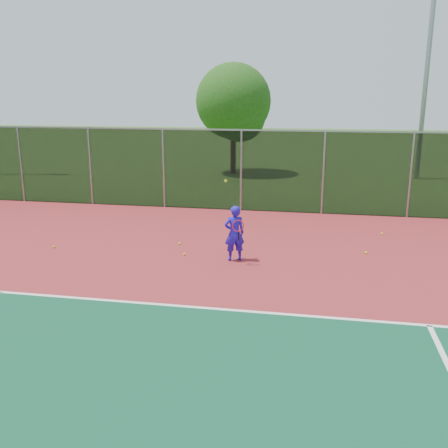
# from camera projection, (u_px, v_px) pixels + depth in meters

# --- Properties ---
(ground) EXTENTS (120.00, 120.00, 0.00)m
(ground) POSITION_uv_depth(u_px,v_px,m) (322.00, 411.00, 6.95)
(ground) COLOR #2F5A19
(ground) RESTS_ON ground
(court_apron) EXTENTS (30.00, 20.00, 0.02)m
(court_apron) POSITION_uv_depth(u_px,v_px,m) (322.00, 342.00, 8.85)
(court_apron) COLOR maroon
(court_apron) RESTS_ON ground
(fence_back) EXTENTS (30.00, 0.06, 3.03)m
(fence_back) POSITION_uv_depth(u_px,v_px,m) (323.00, 172.00, 17.97)
(fence_back) COLOR black
(fence_back) RESTS_ON court_apron
(tennis_player) EXTENTS (0.63, 0.68, 2.13)m
(tennis_player) POSITION_uv_depth(u_px,v_px,m) (234.00, 233.00, 13.01)
(tennis_player) COLOR #2415C6
(tennis_player) RESTS_ON court_apron
(practice_ball_0) EXTENTS (0.07, 0.07, 0.07)m
(practice_ball_0) POSITION_uv_depth(u_px,v_px,m) (184.00, 254.00, 13.57)
(practice_ball_0) COLOR yellow
(practice_ball_0) RESTS_ON court_apron
(practice_ball_1) EXTENTS (0.07, 0.07, 0.07)m
(practice_ball_1) POSITION_uv_depth(u_px,v_px,m) (382.00, 234.00, 15.58)
(practice_ball_1) COLOR yellow
(practice_ball_1) RESTS_ON court_apron
(practice_ball_2) EXTENTS (0.07, 0.07, 0.07)m
(practice_ball_2) POSITION_uv_depth(u_px,v_px,m) (366.00, 253.00, 13.70)
(practice_ball_2) COLOR yellow
(practice_ball_2) RESTS_ON court_apron
(practice_ball_6) EXTENTS (0.07, 0.07, 0.07)m
(practice_ball_6) POSITION_uv_depth(u_px,v_px,m) (180.00, 243.00, 14.55)
(practice_ball_6) COLOR yellow
(practice_ball_6) RESTS_ON court_apron
(practice_ball_7) EXTENTS (0.07, 0.07, 0.07)m
(practice_ball_7) POSITION_uv_depth(u_px,v_px,m) (54.00, 247.00, 14.23)
(practice_ball_7) COLOR yellow
(practice_ball_7) RESTS_ON court_apron
(floodlight_n) EXTENTS (0.90, 0.40, 11.98)m
(floodlight_n) POSITION_uv_depth(u_px,v_px,m) (430.00, 42.00, 24.36)
(floodlight_n) COLOR gray
(floodlight_n) RESTS_ON ground
(tree_back_left) EXTENTS (4.05, 4.05, 5.95)m
(tree_back_left) POSITION_uv_depth(u_px,v_px,m) (235.00, 105.00, 26.76)
(tree_back_left) COLOR #321C12
(tree_back_left) RESTS_ON ground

